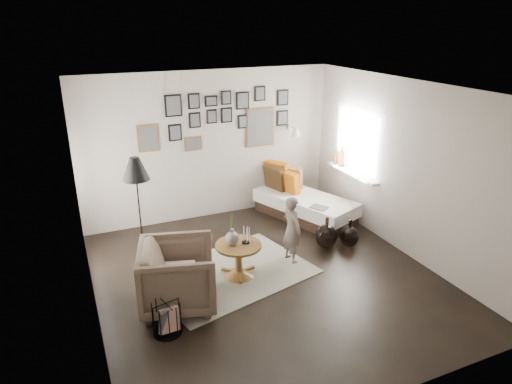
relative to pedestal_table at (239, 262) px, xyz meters
name	(u,v)px	position (x,y,z in m)	size (l,w,h in m)	color
ground	(267,278)	(0.35, -0.20, -0.23)	(4.80, 4.80, 0.00)	black
wall_back	(210,146)	(0.35, 2.20, 1.07)	(4.50, 4.50, 0.00)	#AEA398
wall_front	(388,283)	(0.35, -2.60, 1.07)	(4.50, 4.50, 0.00)	#AEA398
wall_left	(84,220)	(-1.90, -0.20, 1.07)	(4.80, 4.80, 0.00)	#AEA398
wall_right	(406,169)	(2.60, -0.20, 1.07)	(4.80, 4.80, 0.00)	#AEA398
ceiling	(269,89)	(0.35, -0.20, 2.37)	(4.80, 4.80, 0.00)	white
door_left	(81,203)	(-1.89, 1.00, 0.82)	(0.00, 2.14, 2.14)	white
window_right	(348,168)	(2.52, 1.14, 0.70)	(0.15, 1.32, 1.30)	white
gallery_wall	(225,120)	(0.63, 2.18, 1.51)	(2.74, 0.03, 1.08)	brown
wall_sconce	(296,132)	(1.90, 1.94, 1.23)	(0.18, 0.36, 0.16)	white
rug	(231,273)	(-0.08, 0.11, -0.23)	(2.18, 1.53, 0.01)	white
pedestal_table	(239,262)	(0.00, 0.00, 0.00)	(0.64, 0.64, 0.50)	brown
vase	(232,236)	(-0.08, 0.02, 0.41)	(0.18, 0.18, 0.46)	black
candles	(246,235)	(0.11, 0.00, 0.38)	(0.11, 0.11, 0.24)	black
daybed	(303,202)	(1.83, 1.46, 0.05)	(1.43, 2.02, 0.92)	black
magazine_on_daybed	(319,207)	(1.78, 0.82, 0.20)	(0.21, 0.28, 0.02)	black
armchair	(178,276)	(-0.93, -0.33, 0.19)	(0.90, 0.92, 0.84)	brown
armchair_cushion	(179,269)	(-0.90, -0.28, 0.25)	(0.38, 0.38, 0.10)	beige
floor_lamp	(136,173)	(-1.13, 0.96, 1.16)	(0.38, 0.38, 1.61)	black
magazine_basket	(167,318)	(-1.20, -0.81, -0.04)	(0.39, 0.39, 0.40)	black
demijohn_large	(326,236)	(1.58, 0.25, -0.03)	(0.34, 0.34, 0.51)	black
demijohn_small	(349,236)	(1.93, 0.13, -0.06)	(0.30, 0.30, 0.46)	black
child	(292,230)	(0.88, 0.10, 0.28)	(0.37, 0.24, 1.02)	#685752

